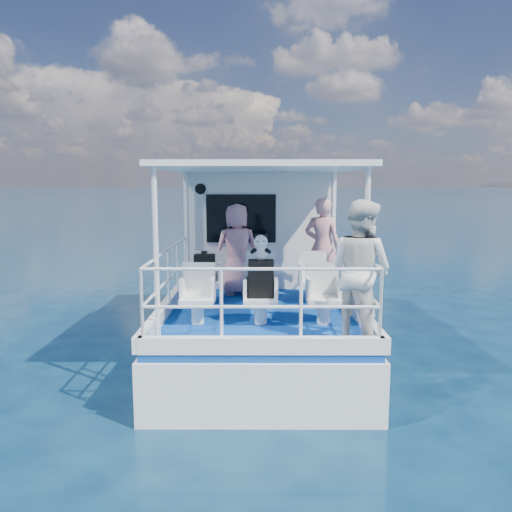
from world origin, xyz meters
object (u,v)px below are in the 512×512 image
at_px(passenger_stbd_aft, 360,271).
at_px(panda, 261,247).
at_px(passenger_port_fwd, 237,249).
at_px(backpack_center, 261,279).

distance_m(passenger_stbd_aft, panda, 1.50).
distance_m(passenger_port_fwd, panda, 2.01).
distance_m(passenger_stbd_aft, backpack_center, 1.49).
bearing_deg(passenger_stbd_aft, passenger_port_fwd, -9.96).
height_order(passenger_port_fwd, backpack_center, passenger_port_fwd).
distance_m(passenger_port_fwd, passenger_stbd_aft, 3.21).
bearing_deg(passenger_port_fwd, panda, 85.97).
bearing_deg(passenger_port_fwd, backpack_center, 85.99).
bearing_deg(backpack_center, panda, 103.99).
relative_size(passenger_port_fwd, passenger_stbd_aft, 0.92).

